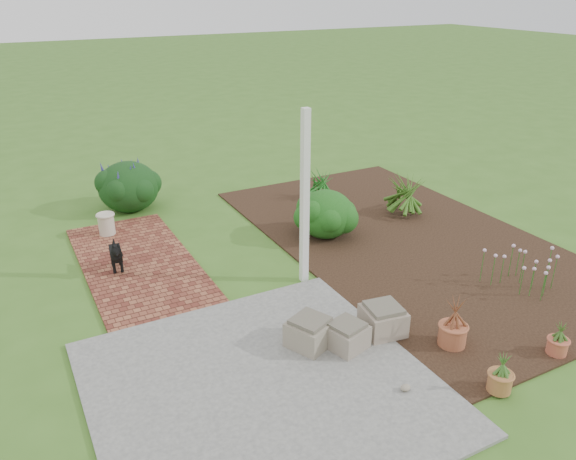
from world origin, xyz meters
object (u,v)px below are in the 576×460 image
cream_ceramic_urn (106,224)px  stone_trough_near (347,337)px  black_dog (116,254)px  evergreen_shrub (326,213)px

cream_ceramic_urn → stone_trough_near: bearing=-68.5°
black_dog → cream_ceramic_urn: 1.42m
stone_trough_near → evergreen_shrub: evergreen_shrub is taller
black_dog → stone_trough_near: bearing=-52.1°
black_dog → evergreen_shrub: bearing=0.8°
stone_trough_near → black_dog: size_ratio=0.78×
stone_trough_near → evergreen_shrub: 3.21m
stone_trough_near → cream_ceramic_urn: size_ratio=1.16×
cream_ceramic_urn → black_dog: bearing=-95.5°
stone_trough_near → evergreen_shrub: bearing=63.1°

